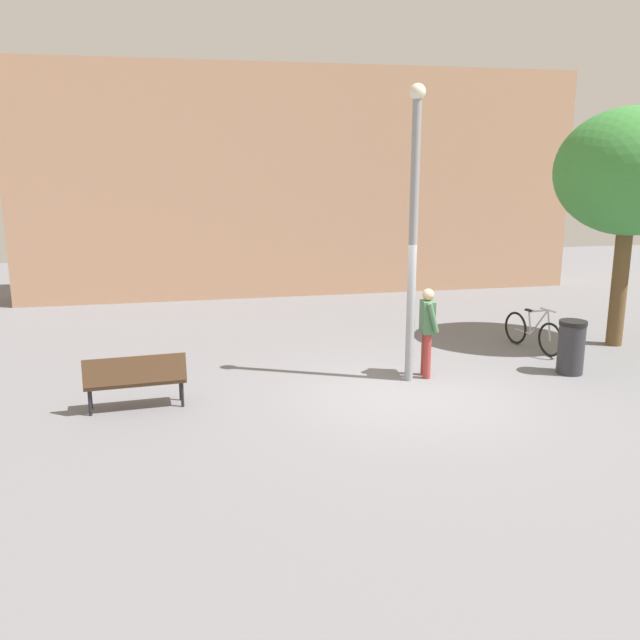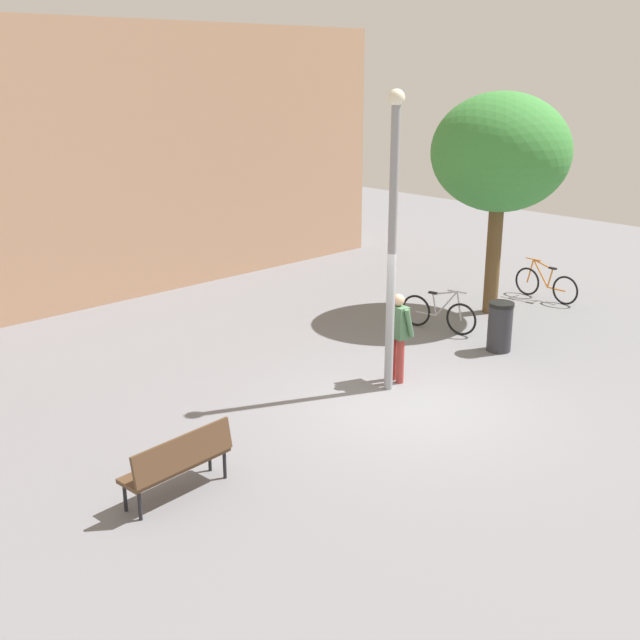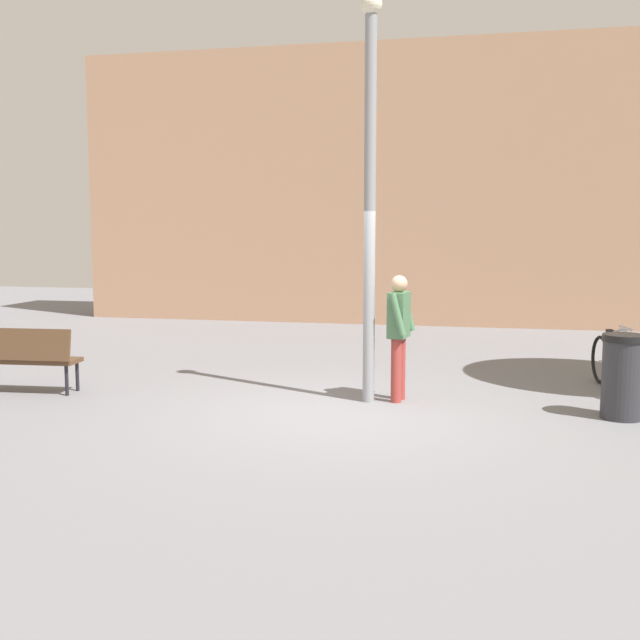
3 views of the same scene
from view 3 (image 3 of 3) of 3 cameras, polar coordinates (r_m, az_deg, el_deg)
The scene contains 7 objects.
ground_plane at distance 9.62m, azimuth 1.36°, elevation -6.91°, with size 36.00×36.00×0.00m, color slate.
building_facade at distance 19.25m, azimuth 7.30°, elevation 9.73°, with size 16.57×2.00×6.59m, color tan.
lamppost at distance 10.04m, azimuth 3.71°, elevation 10.22°, with size 0.28×0.28×5.20m.
person_by_lamppost at distance 10.19m, azimuth 5.86°, elevation -0.65°, with size 0.34×0.62×1.67m.
park_bench at distance 11.47m, azimuth -21.34°, elevation -2.37°, with size 1.63×0.59×0.92m.
bicycle_silver at distance 11.59m, azimuth 20.87°, elevation -3.07°, with size 0.39×1.79×0.97m.
trash_bin at distance 9.94m, azimuth 21.50°, elevation -3.90°, with size 0.51×0.51×1.02m.
Camera 3 is at (1.83, -9.17, 2.27)m, focal length 43.26 mm.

